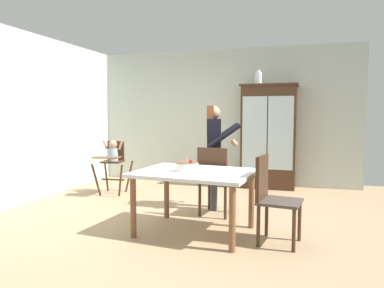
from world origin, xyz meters
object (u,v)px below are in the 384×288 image
object	(u,v)px
ceramic_vase	(258,78)
dining_chair_far_side	(215,177)
high_chair_with_toddler	(113,157)
dining_table	(195,179)
birthday_cake	(187,167)
adult_person	(214,144)
dining_chair_right_end	(271,193)
china_cabinet	(268,136)

from	to	relation	value
ceramic_vase	dining_chair_far_side	bearing A→B (deg)	-98.46
ceramic_vase	high_chair_with_toddler	world-z (taller)	ceramic_vase
dining_table	birthday_cake	size ratio (longest dim) A/B	5.16
ceramic_vase	dining_chair_far_side	world-z (taller)	ceramic_vase
adult_person	dining_chair_right_end	xyz separation A→B (m)	(0.92, -1.21, -0.41)
high_chair_with_toddler	adult_person	xyz separation A→B (m)	(1.95, -0.48, 0.31)
birthday_cake	dining_table	bearing A→B (deg)	16.31
high_chair_with_toddler	dining_chair_far_side	bearing A→B (deg)	-30.42
birthday_cake	dining_chair_far_side	distance (m)	0.81
high_chair_with_toddler	adult_person	distance (m)	2.03
china_cabinet	dining_chair_right_end	distance (m)	3.05
dining_chair_right_end	birthday_cake	bearing A→B (deg)	95.12
china_cabinet	ceramic_vase	xyz separation A→B (m)	(-0.20, 0.00, 1.10)
adult_person	birthday_cake	bearing A→B (deg)	163.01
ceramic_vase	adult_person	distance (m)	2.16
high_chair_with_toddler	dining_table	size ratio (longest dim) A/B	0.66
dining_table	dining_chair_right_end	distance (m)	0.90
china_cabinet	dining_table	bearing A→B (deg)	-101.59
china_cabinet	birthday_cake	world-z (taller)	china_cabinet
ceramic_vase	china_cabinet	bearing A→B (deg)	-1.04
china_cabinet	high_chair_with_toddler	world-z (taller)	china_cabinet
ceramic_vase	dining_table	xyz separation A→B (m)	(-0.40, -2.93, -1.44)
dining_chair_far_side	birthday_cake	bearing A→B (deg)	84.71
china_cabinet	high_chair_with_toddler	size ratio (longest dim) A/B	2.07
dining_chair_far_side	high_chair_with_toddler	bearing A→B (deg)	-16.42
china_cabinet	dining_chair_right_end	world-z (taller)	china_cabinet
high_chair_with_toddler	dining_chair_far_side	world-z (taller)	dining_chair_far_side
dining_chair_far_side	dining_chair_right_end	world-z (taller)	same
adult_person	dining_table	bearing A→B (deg)	167.64
high_chair_with_toddler	china_cabinet	bearing A→B (deg)	19.79
adult_person	birthday_cake	size ratio (longest dim) A/B	5.47
dining_chair_right_end	dining_chair_far_side	bearing A→B (deg)	53.46
adult_person	dining_table	world-z (taller)	adult_person
china_cabinet	ceramic_vase	bearing A→B (deg)	178.96
adult_person	high_chair_with_toddler	bearing A→B (deg)	62.37
birthday_cake	china_cabinet	bearing A→B (deg)	76.79
high_chair_with_toddler	ceramic_vase	bearing A→B (deg)	21.82
ceramic_vase	birthday_cake	size ratio (longest dim) A/B	0.96
high_chair_with_toddler	adult_person	size ratio (longest dim) A/B	0.62
china_cabinet	dining_chair_right_end	size ratio (longest dim) A/B	2.05
birthday_cake	dining_chair_far_side	world-z (taller)	dining_chair_far_side
high_chair_with_toddler	dining_chair_right_end	size ratio (longest dim) A/B	0.99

